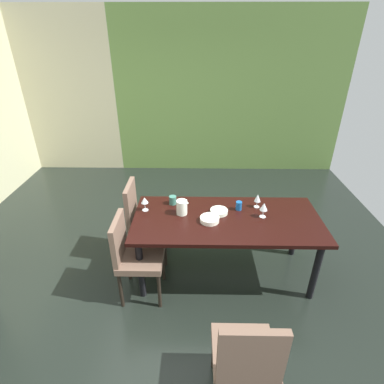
% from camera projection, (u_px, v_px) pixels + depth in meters
% --- Properties ---
extents(ground_plane, '(5.96, 5.87, 0.02)m').
position_uv_depth(ground_plane, '(171.00, 265.00, 3.59)').
color(ground_plane, black).
extents(back_panel_interior, '(1.79, 0.10, 2.87)m').
position_uv_depth(back_panel_interior, '(67.00, 95.00, 5.47)').
color(back_panel_interior, beige).
rests_on(back_panel_interior, ground_plane).
extents(garden_window_panel, '(4.17, 0.10, 2.87)m').
position_uv_depth(garden_window_panel, '(230.00, 95.00, 5.43)').
color(garden_window_panel, olive).
rests_on(garden_window_panel, ground_plane).
extents(dining_table, '(1.95, 0.90, 0.75)m').
position_uv_depth(dining_table, '(227.00, 225.00, 3.15)').
color(dining_table, black).
rests_on(dining_table, ground_plane).
extents(chair_left_far, '(0.45, 0.44, 0.97)m').
position_uv_depth(chair_left_far, '(143.00, 217.00, 3.49)').
color(chair_left_far, brown).
rests_on(chair_left_far, ground_plane).
extents(chair_left_near, '(0.45, 0.44, 0.92)m').
position_uv_depth(chair_left_near, '(133.00, 253.00, 2.96)').
color(chair_left_near, brown).
rests_on(chair_left_near, ground_plane).
extents(chair_head_near, '(0.44, 0.44, 0.96)m').
position_uv_depth(chair_head_near, '(246.00, 357.00, 2.00)').
color(chair_head_near, brown).
rests_on(chair_head_near, ground_plane).
extents(wine_glass_front, '(0.07, 0.07, 0.16)m').
position_uv_depth(wine_glass_front, '(258.00, 198.00, 3.25)').
color(wine_glass_front, silver).
rests_on(wine_glass_front, dining_table).
extents(wine_glass_center, '(0.08, 0.08, 0.16)m').
position_uv_depth(wine_glass_center, '(145.00, 201.00, 3.19)').
color(wine_glass_center, silver).
rests_on(wine_glass_center, dining_table).
extents(wine_glass_near_shelf, '(0.08, 0.08, 0.17)m').
position_uv_depth(wine_glass_near_shelf, '(264.00, 207.00, 3.08)').
color(wine_glass_near_shelf, silver).
rests_on(wine_glass_near_shelf, dining_table).
extents(serving_bowl_corner, '(0.19, 0.19, 0.04)m').
position_uv_depth(serving_bowl_corner, '(219.00, 211.00, 3.19)').
color(serving_bowl_corner, white).
rests_on(serving_bowl_corner, dining_table).
extents(serving_bowl_west, '(0.20, 0.20, 0.05)m').
position_uv_depth(serving_bowl_west, '(210.00, 219.00, 3.05)').
color(serving_bowl_west, white).
rests_on(serving_bowl_west, dining_table).
extents(cup_north, '(0.08, 0.08, 0.10)m').
position_uv_depth(cup_north, '(173.00, 200.00, 3.34)').
color(cup_north, '#397163').
rests_on(cup_north, dining_table).
extents(cup_rear, '(0.07, 0.07, 0.10)m').
position_uv_depth(cup_rear, '(239.00, 206.00, 3.24)').
color(cup_rear, '#16529A').
rests_on(cup_rear, dining_table).
extents(pitcher_left, '(0.13, 0.12, 0.16)m').
position_uv_depth(pitcher_left, '(182.00, 207.00, 3.15)').
color(pitcher_left, white).
rests_on(pitcher_left, dining_table).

